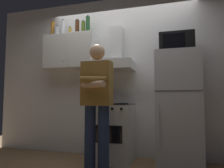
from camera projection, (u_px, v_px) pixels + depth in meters
ground_plane at (112, 167)px, 2.88m from camera, size 7.00×7.00×0.00m
back_wall_tiled at (122, 75)px, 3.56m from camera, size 4.80×0.10×2.70m
upper_cabinet at (71, 52)px, 3.61m from camera, size 0.90×0.37×0.60m
stove_oven at (113, 132)px, 3.16m from camera, size 0.60×0.62×0.87m
range_hood at (115, 58)px, 3.38m from camera, size 0.60×0.44×0.75m
refrigerator at (178, 109)px, 2.94m from camera, size 0.60×0.62×1.60m
microwave at (176, 44)px, 3.03m from camera, size 0.48×0.37×0.28m
person_standing at (97, 102)px, 2.63m from camera, size 0.38×0.33×1.64m
bottle_olive_oil at (83, 28)px, 3.61m from camera, size 0.06×0.06×0.26m
bottle_vodka_clear at (63, 29)px, 3.70m from camera, size 0.07×0.07×0.31m
bottle_liquor_amber at (53, 29)px, 3.72m from camera, size 0.07×0.07×0.30m
bottle_spice_jar at (70, 31)px, 3.64m from camera, size 0.05×0.05×0.16m
bottle_wine_green at (88, 25)px, 3.57m from camera, size 0.08×0.08×0.32m
bottle_rum_dark at (77, 27)px, 3.60m from camera, size 0.07×0.07×0.28m
bottle_canister_steel at (57, 31)px, 3.68m from camera, size 0.09×0.09×0.19m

